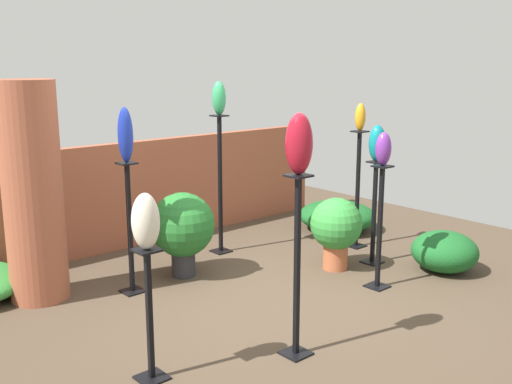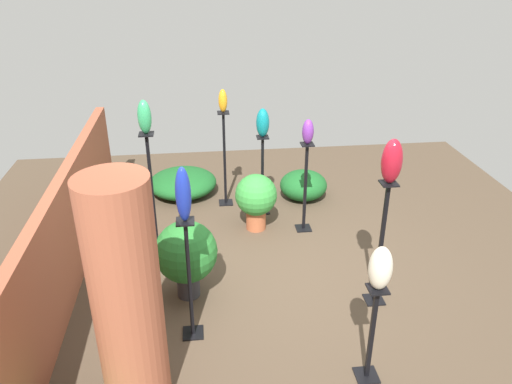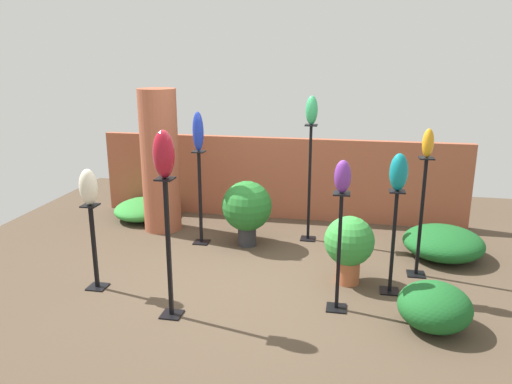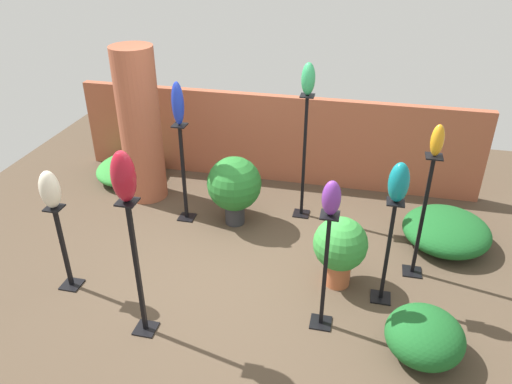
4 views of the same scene
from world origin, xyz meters
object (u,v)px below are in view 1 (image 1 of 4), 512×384
Objects in this scene: pedestal_ruby at (297,274)px; art_vase_ivory at (146,221)px; art_vase_teal at (377,143)px; pedestal_cobalt at (130,234)px; pedestal_ivory at (150,322)px; pedestal_amber at (357,194)px; art_vase_amber at (360,117)px; art_vase_jade at (219,98)px; pedestal_violet at (380,233)px; potted_plant_front_right at (336,227)px; potted_plant_back_center at (183,227)px; art_vase_violet at (383,149)px; pedestal_teal at (374,217)px; art_vase_ruby at (299,144)px; art_vase_cobalt at (125,135)px; pedestal_jade at (220,190)px; brick_pillar at (33,193)px.

art_vase_ivory is at bearing 157.85° from pedestal_ruby.
pedestal_cobalt is at bearing 157.72° from art_vase_teal.
pedestal_amber is at bearing 16.42° from pedestal_ivory.
art_vase_ivory is at bearing -163.58° from art_vase_amber.
art_vase_jade is (1.11, 2.33, 1.13)m from pedestal_ruby.
art_vase_ivory is (-2.59, -0.03, 0.59)m from pedestal_violet.
potted_plant_front_right is 0.88× the size of potted_plant_back_center.
art_vase_violet is 0.82× the size of art_vase_ivory.
pedestal_ivory is at bearing -163.58° from art_vase_amber.
art_vase_teal reaches higher than potted_plant_front_right.
art_vase_amber is at bearing -10.15° from pedestal_cobalt.
art_vase_amber is (0.87, 0.99, 0.18)m from art_vase_violet.
pedestal_teal is at bearing 9.43° from pedestal_ivory.
pedestal_teal is 1.19m from art_vase_amber.
art_vase_teal is at bearing 41.76° from art_vase_violet.
art_vase_ruby reaches higher than pedestal_ivory.
art_vase_amber is (0.33, 0.50, 0.22)m from art_vase_teal.
art_vase_jade reaches higher than pedestal_teal.
pedestal_teal is 2.23× the size of art_vase_cobalt.
pedestal_jade is 1.14× the size of pedestal_ruby.
art_vase_violet is 0.41× the size of potted_plant_front_right.
art_vase_teal is at bearing 9.43° from pedestal_ivory.
art_vase_cobalt is 1.17m from potted_plant_back_center.
pedestal_teal is 2.14m from art_vase_jade.
art_vase_teal is at bearing -123.17° from pedestal_amber.
art_vase_violet is 0.36× the size of potted_plant_back_center.
pedestal_violet is 0.87× the size of pedestal_amber.
art_vase_ruby reaches higher than art_vase_amber.
art_vase_amber is (-0.00, 0.00, 0.90)m from pedestal_amber.
potted_plant_front_right is (1.96, -0.85, -1.06)m from art_vase_cobalt.
art_vase_ivory is (-1.01, 0.41, 0.50)m from pedestal_ruby.
pedestal_violet is at bearing -76.09° from pedestal_jade.
pedestal_violet is 1.96m from potted_plant_back_center.
art_vase_violet reaches higher than pedestal_violet.
brick_pillar is 1.48m from potted_plant_back_center.
art_vase_jade reaches higher than potted_plant_back_center.
art_vase_jade is (-0.47, 1.89, 0.40)m from art_vase_violet.
potted_plant_back_center is (-0.78, -0.37, -1.25)m from art_vase_jade.
pedestal_teal is 2.56m from art_vase_ruby.
art_vase_jade is 2.59m from art_vase_ruby.
art_vase_amber reaches higher than pedestal_violet.
art_vase_jade is at bearing 103.91° from art_vase_violet.
pedestal_jade reaches higher than art_vase_violet.
potted_plant_front_right is (0.09, 0.63, -0.91)m from art_vase_violet.
art_vase_ruby is (0.29, -1.92, 0.09)m from art_vase_cobalt.
art_vase_ruby reaches higher than pedestal_violet.
art_vase_amber reaches higher than potted_plant_back_center.
art_vase_cobalt is 1.71m from art_vase_ivory.
pedestal_teal is 2.80m from art_vase_cobalt.
art_vase_ruby reaches higher than pedestal_ruby.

